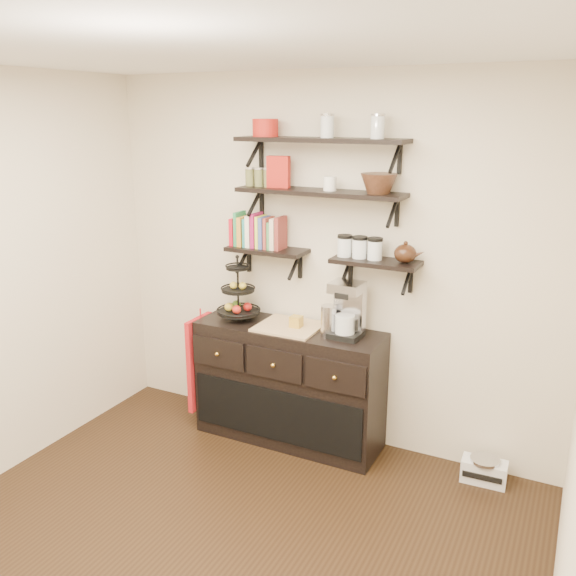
{
  "coord_description": "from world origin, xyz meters",
  "views": [
    {
      "loc": [
        1.69,
        -2.24,
        2.41
      ],
      "look_at": [
        -0.01,
        1.15,
        1.32
      ],
      "focal_mm": 38.0,
      "sensor_mm": 36.0,
      "label": 1
    }
  ],
  "objects_px": {
    "sideboard": "(289,384)",
    "coffee_maker": "(348,310)",
    "radio": "(484,470)",
    "fruit_stand": "(239,298)"
  },
  "relations": [
    {
      "from": "sideboard",
      "to": "coffee_maker",
      "type": "height_order",
      "value": "coffee_maker"
    },
    {
      "from": "coffee_maker",
      "to": "radio",
      "type": "xyz_separation_m",
      "value": [
        1.0,
        0.04,
        -1.0
      ]
    },
    {
      "from": "coffee_maker",
      "to": "fruit_stand",
      "type": "bearing_deg",
      "value": -176.01
    },
    {
      "from": "fruit_stand",
      "to": "coffee_maker",
      "type": "distance_m",
      "value": 0.87
    },
    {
      "from": "sideboard",
      "to": "radio",
      "type": "distance_m",
      "value": 1.49
    },
    {
      "from": "sideboard",
      "to": "fruit_stand",
      "type": "bearing_deg",
      "value": 179.56
    },
    {
      "from": "radio",
      "to": "coffee_maker",
      "type": "bearing_deg",
      "value": 179.5
    },
    {
      "from": "fruit_stand",
      "to": "coffee_maker",
      "type": "xyz_separation_m",
      "value": [
        0.87,
        0.02,
        0.03
      ]
    },
    {
      "from": "fruit_stand",
      "to": "radio",
      "type": "height_order",
      "value": "fruit_stand"
    },
    {
      "from": "coffee_maker",
      "to": "radio",
      "type": "height_order",
      "value": "coffee_maker"
    }
  ]
}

